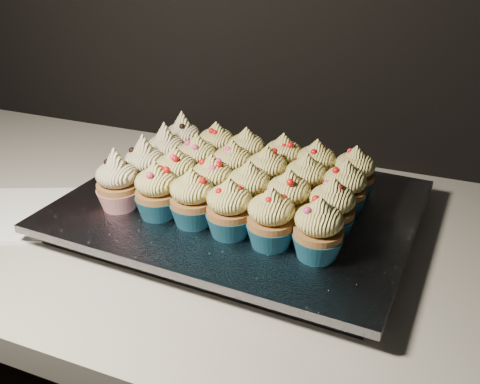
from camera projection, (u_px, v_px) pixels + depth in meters
The scene contains 28 objects.
worktop at pixel (328, 258), 0.76m from camera, with size 2.44×0.64×0.04m, color beige.
napkin at pixel (32, 213), 0.83m from camera, with size 0.17×0.17×0.00m, color white.
baking_tray at pixel (240, 215), 0.81m from camera, with size 0.47×0.36×0.02m, color black.
foil_lining at pixel (240, 205), 0.80m from camera, with size 0.51×0.40×0.01m, color silver.
cupcake_0 at pixel (117, 183), 0.77m from camera, with size 0.06×0.06×0.10m.
cupcake_1 at pixel (157, 192), 0.75m from camera, with size 0.06×0.06×0.08m.
cupcake_2 at pixel (192, 199), 0.73m from camera, with size 0.06×0.06×0.08m.
cupcake_3 at pixel (230, 209), 0.70m from camera, with size 0.06×0.06×0.08m.
cupcake_4 at pixel (271, 220), 0.68m from camera, with size 0.06×0.06×0.08m.
cupcake_5 at pixel (318, 230), 0.65m from camera, with size 0.06×0.06×0.08m.
cupcake_6 at pixel (145, 167), 0.82m from camera, with size 0.06×0.06×0.10m.
cupcake_7 at pixel (176, 175), 0.80m from camera, with size 0.06×0.06×0.08m.
cupcake_8 at pixel (212, 184), 0.77m from camera, with size 0.06×0.06×0.08m.
cupcake_9 at pixel (249, 190), 0.75m from camera, with size 0.06×0.06×0.08m.
cupcake_10 at pixel (288, 200), 0.73m from camera, with size 0.06×0.06×0.08m.
cupcake_11 at pixel (332, 209), 0.70m from camera, with size 0.06×0.06×0.08m.
cupcake_12 at pixel (166, 154), 0.86m from camera, with size 0.06×0.06×0.10m.
cupcake_13 at pixel (198, 161), 0.84m from camera, with size 0.06×0.06×0.08m.
cupcake_14 at pixel (232, 168), 0.82m from camera, with size 0.06×0.06×0.08m.
cupcake_15 at pixel (267, 174), 0.80m from camera, with size 0.06×0.06×0.08m.
cupcake_16 at pixel (305, 182), 0.77m from camera, with size 0.06×0.06×0.08m.
cupcake_17 at pixel (344, 190), 0.75m from camera, with size 0.06×0.06×0.08m.
cupcake_18 at pixel (183, 141), 0.91m from camera, with size 0.06×0.06×0.10m.
cupcake_19 at pixel (217, 148), 0.89m from camera, with size 0.06×0.06×0.08m.
cupcake_20 at pixel (246, 154), 0.87m from camera, with size 0.06×0.06×0.08m.
cupcake_21 at pixel (283, 161), 0.84m from camera, with size 0.06×0.06×0.08m.
cupcake_22 at pixel (316, 167), 0.82m from camera, with size 0.06×0.06×0.08m.
cupcake_23 at pixel (354, 175), 0.80m from camera, with size 0.06×0.06×0.08m.
Camera 1 is at (0.13, 1.06, 1.31)m, focal length 40.00 mm.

